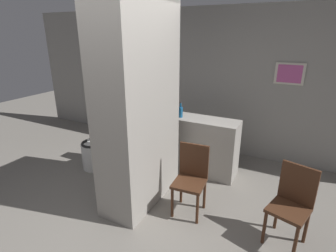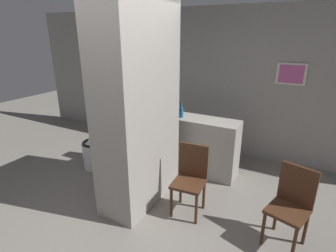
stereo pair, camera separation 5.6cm
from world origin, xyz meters
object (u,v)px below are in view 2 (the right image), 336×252
at_px(toilet, 98,148).
at_px(chair_near_pillar, 190,177).
at_px(bottle_tall, 181,112).
at_px(bicycle, 157,139).
at_px(chair_by_doorway, 291,204).

distance_m(toilet, chair_near_pillar, 1.91).
bearing_deg(bottle_tall, chair_near_pillar, -57.97).
xyz_separation_m(toilet, bicycle, (0.76, 0.71, 0.06)).
relative_size(chair_by_doorway, bottle_tall, 3.45).
distance_m(toilet, bottle_tall, 1.56).
bearing_deg(chair_by_doorway, bottle_tall, 168.29).
xyz_separation_m(chair_by_doorway, bicycle, (-2.25, 1.08, -0.10)).
relative_size(toilet, bottle_tall, 3.03).
height_order(chair_by_doorway, bicycle, chair_by_doorway).
bearing_deg(bicycle, toilet, -137.02).
height_order(bicycle, bottle_tall, bottle_tall).
xyz_separation_m(chair_near_pillar, bicycle, (-1.11, 1.08, -0.10)).
height_order(toilet, bottle_tall, bottle_tall).
bearing_deg(chair_near_pillar, toilet, 164.22).
height_order(toilet, bicycle, bicycle).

